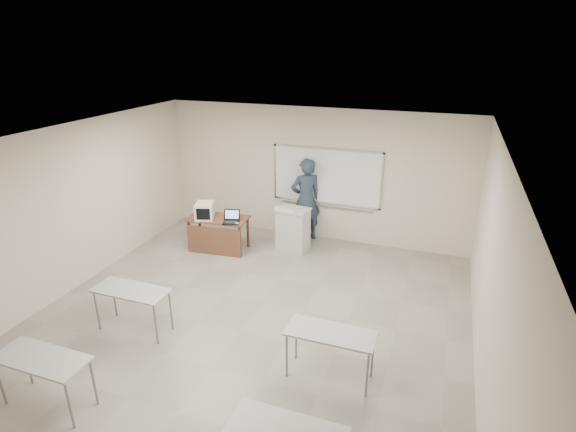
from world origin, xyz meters
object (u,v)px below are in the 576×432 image
at_px(crt_monitor, 204,211).
at_px(presenter, 306,200).
at_px(keyboard, 285,209).
at_px(mouse, 237,223).
at_px(laptop, 232,219).
at_px(podium, 293,229).
at_px(whiteboard, 327,177).
at_px(instructor_desk, 216,229).

height_order(crt_monitor, presenter, presenter).
xyz_separation_m(keyboard, presenter, (0.23, 0.75, -0.00)).
xyz_separation_m(crt_monitor, mouse, (0.80, -0.08, -0.15)).
bearing_deg(laptop, podium, 14.42).
height_order(mouse, keyboard, keyboard).
bearing_deg(keyboard, crt_monitor, -147.48).
distance_m(whiteboard, presenter, 0.69).
height_order(whiteboard, presenter, whiteboard).
height_order(laptop, mouse, laptop).
xyz_separation_m(instructor_desk, presenter, (1.61, 1.29, 0.44)).
bearing_deg(crt_monitor, podium, 1.05).
relative_size(keyboard, presenter, 0.25).
xyz_separation_m(instructor_desk, podium, (1.53, 0.65, -0.04)).
xyz_separation_m(laptop, presenter, (1.21, 1.31, 0.15)).
height_order(instructor_desk, mouse, mouse).
bearing_deg(keyboard, mouse, -129.10).
bearing_deg(instructor_desk, crt_monitor, 178.32).
height_order(crt_monitor, laptop, crt_monitor).
xyz_separation_m(instructor_desk, mouse, (0.55, -0.09, 0.25)).
xyz_separation_m(instructor_desk, laptop, (0.40, -0.02, 0.29)).
distance_m(whiteboard, instructor_desk, 2.69).
height_order(laptop, presenter, presenter).
bearing_deg(mouse, whiteboard, 34.56).
xyz_separation_m(whiteboard, mouse, (-1.48, -1.57, -0.71)).
bearing_deg(crt_monitor, mouse, -24.84).
bearing_deg(presenter, crt_monitor, -0.46).
bearing_deg(instructor_desk, whiteboard, 30.76).
relative_size(whiteboard, mouse, 26.25).
height_order(instructor_desk, keyboard, keyboard).
xyz_separation_m(laptop, keyboard, (0.98, 0.55, 0.16)).
height_order(podium, mouse, podium).
xyz_separation_m(whiteboard, keyboard, (-0.65, -0.94, -0.51)).
height_order(instructor_desk, presenter, presenter).
bearing_deg(podium, mouse, -136.68).
bearing_deg(instructor_desk, presenter, 33.44).
xyz_separation_m(mouse, presenter, (1.06, 1.38, 0.19)).
relative_size(laptop, presenter, 0.17).
distance_m(whiteboard, mouse, 2.27).
xyz_separation_m(laptop, mouse, (0.15, -0.08, -0.04)).
bearing_deg(instructor_desk, keyboard, 16.05).
bearing_deg(presenter, mouse, 16.96).
distance_m(instructor_desk, keyboard, 1.55).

